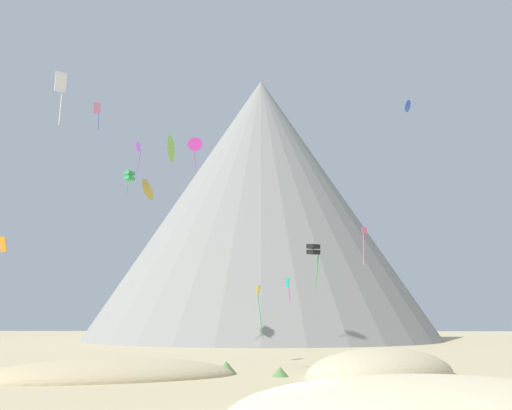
# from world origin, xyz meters

# --- Properties ---
(dune_foreground_left) EXTENTS (21.49, 17.13, 2.93)m
(dune_foreground_left) POSITION_xyz_m (-13.09, 18.52, 0.00)
(dune_foreground_left) COLOR #C6B284
(dune_foreground_left) RESTS_ON ground_plane
(dune_midground) EXTENTS (16.58, 16.73, 4.21)m
(dune_midground) POSITION_xyz_m (7.15, 21.41, 0.00)
(dune_midground) COLOR #CCBA8E
(dune_midground) RESTS_ON ground_plane
(bush_mid_center) EXTENTS (1.78, 1.78, 0.75)m
(bush_mid_center) POSITION_xyz_m (-0.62, 20.14, 0.37)
(bush_mid_center) COLOR #568442
(bush_mid_center) RESTS_ON ground_plane
(bush_near_left) EXTENTS (1.43, 1.43, 0.78)m
(bush_near_left) POSITION_xyz_m (1.57, 6.12, 0.39)
(bush_near_left) COLOR #668C4C
(bush_near_left) RESTS_ON ground_plane
(bush_near_right) EXTENTS (1.82, 1.82, 1.01)m
(bush_near_right) POSITION_xyz_m (-4.84, 22.33, 0.51)
(bush_near_right) COLOR #568442
(bush_near_right) RESTS_ON ground_plane
(rock_massif) EXTENTS (83.55, 83.55, 53.96)m
(rock_massif) POSITION_xyz_m (-5.27, 103.94, 25.65)
(rock_massif) COLOR gray
(rock_massif) RESTS_ON ground_plane
(kite_teal_low) EXTENTS (0.56, 0.75, 2.98)m
(kite_teal_low) POSITION_xyz_m (0.58, 52.21, 8.45)
(kite_teal_low) COLOR teal
(kite_blue_high) EXTENTS (1.45, 1.71, 1.54)m
(kite_blue_high) POSITION_xyz_m (15.87, 49.61, 30.61)
(kite_blue_high) COLOR blue
(kite_rainbow_mid) EXTENTS (0.76, 0.44, 4.73)m
(kite_rainbow_mid) POSITION_xyz_m (10.02, 51.03, 14.13)
(kite_rainbow_mid) COLOR #E5668C
(kite_orange_low) EXTENTS (0.82, 0.53, 1.28)m
(kite_orange_low) POSITION_xyz_m (-23.18, 22.17, 10.29)
(kite_orange_low) COLOR orange
(kite_green_mid) EXTENTS (1.52, 1.53, 3.47)m
(kite_green_mid) POSITION_xyz_m (-21.27, 59.03, 23.91)
(kite_green_mid) COLOR green
(kite_violet_mid) EXTENTS (0.72, 0.63, 3.78)m
(kite_violet_mid) POSITION_xyz_m (-18.07, 49.35, 24.95)
(kite_violet_mid) COLOR purple
(kite_gold_mid) EXTENTS (1.42, 2.43, 2.24)m
(kite_gold_mid) POSITION_xyz_m (-13.54, 33.41, 17.03)
(kite_gold_mid) COLOR gold
(kite_lime_mid) EXTENTS (0.66, 2.54, 2.52)m
(kite_lime_mid) POSITION_xyz_m (-10.72, 28.40, 19.83)
(kite_lime_mid) COLOR #8CD133
(kite_yellow_low) EXTENTS (0.66, 1.06, 4.96)m
(kite_yellow_low) POSITION_xyz_m (-2.51, 32.29, 6.11)
(kite_yellow_low) COLOR yellow
(kite_white_mid) EXTENTS (0.90, 0.97, 4.36)m
(kite_white_mid) POSITION_xyz_m (-18.03, 19.05, 22.61)
(kite_white_mid) COLOR white
(kite_black_low) EXTENTS (1.22, 1.22, 3.87)m
(kite_black_low) POSITION_xyz_m (2.34, 25.99, 10.13)
(kite_black_low) COLOR black
(kite_magenta_high) EXTENTS (2.07, 0.60, 4.56)m
(kite_magenta_high) POSITION_xyz_m (-12.27, 59.78, 28.54)
(kite_magenta_high) COLOR #D1339E
(kite_pink_high) EXTENTS (0.84, 0.75, 3.60)m
(kite_pink_high) POSITION_xyz_m (-23.76, 50.21, 30.69)
(kite_pink_high) COLOR pink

